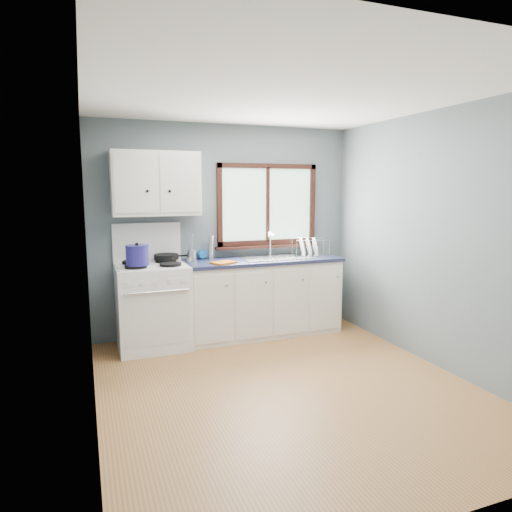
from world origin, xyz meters
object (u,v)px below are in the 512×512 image
object	(u,v)px
base_cabinets	(262,300)
sink	(276,263)
stockpot	(137,255)
dish_rack	(310,251)
thermos	(211,248)
gas_range	(153,304)
skillet	(167,257)
utensil_crock	(192,255)

from	to	relation	value
base_cabinets	sink	world-z (taller)	sink
stockpot	dish_rack	bearing A→B (deg)	6.37
sink	thermos	distance (m)	0.81
gas_range	stockpot	world-z (taller)	gas_range
gas_range	stockpot	distance (m)	0.62
base_cabinets	sink	distance (m)	0.48
base_cabinets	stockpot	bearing A→B (deg)	-172.78
skillet	thermos	world-z (taller)	thermos
sink	skillet	distance (m)	1.31
gas_range	thermos	distance (m)	0.94
gas_range	utensil_crock	xyz separation A→B (m)	(0.47, 0.11, 0.50)
sink	dish_rack	xyz separation A→B (m)	(0.48, 0.05, 0.12)
base_cabinets	utensil_crock	world-z (taller)	utensil_crock
base_cabinets	dish_rack	xyz separation A→B (m)	(0.66, 0.05, 0.57)
gas_range	thermos	world-z (taller)	gas_range
base_cabinets	dish_rack	size ratio (longest dim) A/B	3.71
gas_range	stockpot	xyz separation A→B (m)	(-0.16, -0.17, 0.57)
base_cabinets	skillet	distance (m)	1.26
dish_rack	gas_range	bearing A→B (deg)	-163.15
thermos	sink	bearing A→B (deg)	-13.42
stockpot	utensil_crock	distance (m)	0.69
utensil_crock	skillet	bearing A→B (deg)	174.75
skillet	stockpot	xyz separation A→B (m)	(-0.35, -0.30, 0.08)
gas_range	base_cabinets	distance (m)	1.31
utensil_crock	base_cabinets	bearing A→B (deg)	-6.16
dish_rack	thermos	bearing A→B (deg)	-171.21
utensil_crock	dish_rack	bearing A→B (deg)	-1.49
gas_range	dish_rack	size ratio (longest dim) A/B	2.73
thermos	dish_rack	size ratio (longest dim) A/B	0.56
stockpot	thermos	size ratio (longest dim) A/B	0.90
utensil_crock	thermos	bearing A→B (deg)	20.10
thermos	dish_rack	distance (m)	1.25
gas_range	utensil_crock	distance (m)	0.69
skillet	sink	bearing A→B (deg)	-7.92
gas_range	dish_rack	xyz separation A→B (m)	(1.96, 0.07, 0.49)
skillet	stockpot	bearing A→B (deg)	-142.17
base_cabinets	skillet	bearing A→B (deg)	174.07
base_cabinets	sink	size ratio (longest dim) A/B	2.20
thermos	gas_range	bearing A→B (deg)	-164.45
skillet	dish_rack	xyz separation A→B (m)	(1.77, -0.06, -0.01)
sink	dish_rack	size ratio (longest dim) A/B	1.69
skillet	thermos	distance (m)	0.54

